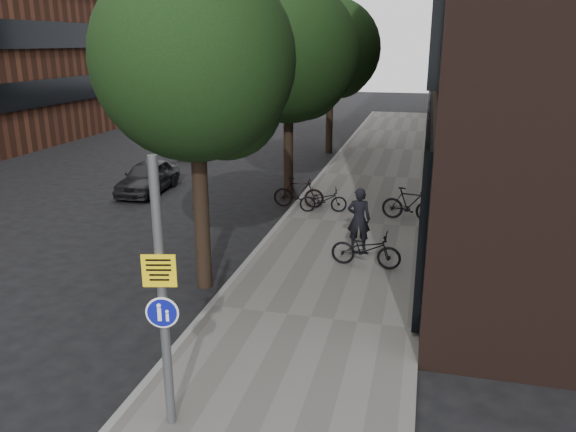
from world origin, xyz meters
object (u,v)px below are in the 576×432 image
(parked_bike_facade_near, at_px, (366,249))
(pedestrian, at_px, (359,219))
(parked_car_near, at_px, (148,177))
(signpost, at_px, (162,297))

(parked_bike_facade_near, bearing_deg, pedestrian, 20.80)
(parked_bike_facade_near, distance_m, parked_car_near, 10.86)
(signpost, distance_m, pedestrian, 8.41)
(signpost, height_order, pedestrian, signpost)
(signpost, height_order, parked_bike_facade_near, signpost)
(signpost, bearing_deg, parked_bike_facade_near, 58.90)
(parked_car_near, bearing_deg, signpost, -64.17)
(parked_bike_facade_near, height_order, parked_car_near, parked_car_near)
(signpost, xyz_separation_m, parked_bike_facade_near, (2.19, 6.91, -1.61))
(pedestrian, bearing_deg, parked_car_near, -32.35)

